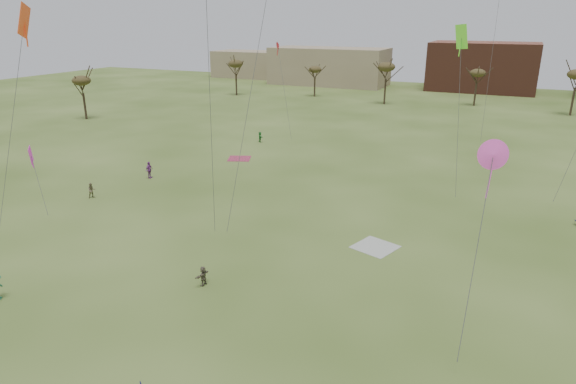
% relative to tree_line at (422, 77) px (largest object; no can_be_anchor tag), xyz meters
% --- Properties ---
extents(ground, '(260.00, 260.00, 0.00)m').
position_rel_tree_line_xyz_m(ground, '(2.85, -79.12, -7.09)').
color(ground, '#385219').
rests_on(ground, ground).
extents(spectator_fore_b, '(0.94, 0.99, 1.61)m').
position_rel_tree_line_xyz_m(spectator_fore_b, '(-21.58, -63.07, -6.28)').
color(spectator_fore_b, olive).
rests_on(spectator_fore_b, ground).
extents(spectator_fore_c, '(0.58, 1.37, 1.43)m').
position_rel_tree_line_xyz_m(spectator_fore_c, '(-0.81, -73.38, -6.37)').
color(spectator_fore_c, '#655B48').
rests_on(spectator_fore_c, ground).
extents(spectator_mid_d, '(0.54, 1.19, 1.98)m').
position_rel_tree_line_xyz_m(spectator_mid_d, '(-20.61, -55.11, -6.10)').
color(spectator_mid_d, '#8E3F97').
rests_on(spectator_mid_d, ground).
extents(flyer_far_a, '(1.32, 1.36, 1.55)m').
position_rel_tree_line_xyz_m(flyer_far_a, '(-17.29, -33.66, -6.31)').
color(flyer_far_a, '#2B8232').
rests_on(flyer_far_a, ground).
extents(flyer_far_b, '(1.10, 0.99, 1.89)m').
position_rel_tree_line_xyz_m(flyer_far_b, '(14.23, -29.19, -6.14)').
color(flyer_far_b, red).
rests_on(flyer_far_b, ground).
extents(blanket_cream, '(3.95, 3.95, 0.03)m').
position_rel_tree_line_xyz_m(blanket_cream, '(8.50, -62.28, -7.09)').
color(blanket_cream, beige).
rests_on(blanket_cream, ground).
extents(blanket_plum, '(3.80, 3.80, 0.03)m').
position_rel_tree_line_xyz_m(blanket_plum, '(-15.36, -43.26, -7.09)').
color(blanket_plum, '#A53251').
rests_on(blanket_plum, ground).
extents(tree_line, '(117.44, 49.32, 8.91)m').
position_rel_tree_line_xyz_m(tree_line, '(0.00, 0.00, 0.00)').
color(tree_line, '#3A2B1E').
rests_on(tree_line, ground).
extents(building_tan, '(32.00, 14.00, 10.00)m').
position_rel_tree_line_xyz_m(building_tan, '(-32.15, 35.88, -2.09)').
color(building_tan, '#937F60').
rests_on(building_tan, ground).
extents(building_brick, '(26.00, 16.00, 12.00)m').
position_rel_tree_line_xyz_m(building_brick, '(7.85, 40.88, -1.09)').
color(building_brick, brown).
rests_on(building_brick, ground).
extents(building_tan_west, '(20.00, 12.00, 8.00)m').
position_rel_tree_line_xyz_m(building_tan_west, '(-62.15, 42.88, -3.09)').
color(building_tan_west, '#937F60').
rests_on(building_tan_west, ground).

